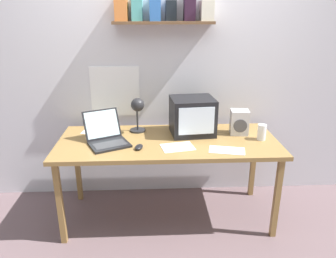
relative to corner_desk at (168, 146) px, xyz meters
The scene contains 12 objects.
ground_plane 0.70m from the corner_desk, ahead, with size 12.00×12.00×0.00m, color #665256.
back_wall 0.79m from the corner_desk, 90.24° to the left, with size 5.60×0.24×2.60m.
corner_desk is the anchor object (origin of this frame).
crt_monitor 0.35m from the corner_desk, 34.08° to the left, with size 0.40×0.36×0.33m.
laptop 0.53m from the corner_desk, behind, with size 0.43×0.46×0.25m.
desk_lamp 0.42m from the corner_desk, 145.91° to the left, with size 0.14×0.20×0.33m.
juice_glass 0.81m from the corner_desk, ahead, with size 0.07×0.07×0.14m.
space_heater 0.67m from the corner_desk, 10.79° to the left, with size 0.17×0.16×0.22m.
computer_mouse 0.31m from the corner_desk, 143.67° to the right, with size 0.08×0.12×0.03m.
loose_paper_near_monitor 0.52m from the corner_desk, 28.18° to the right, with size 0.30×0.21×0.00m.
open_notebook 0.19m from the corner_desk, 66.47° to the right, with size 0.29×0.23×0.00m.
loose_paper_near_laptop 0.68m from the corner_desk, 157.50° to the left, with size 0.31×0.26×0.00m.
Camera 1 is at (-0.12, -2.59, 1.81)m, focal length 35.00 mm.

